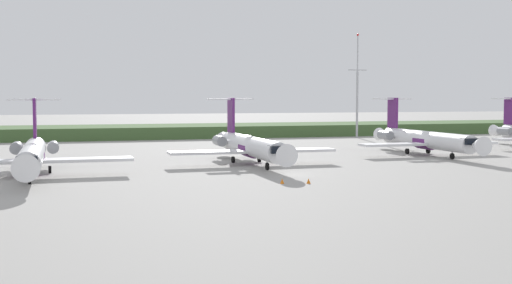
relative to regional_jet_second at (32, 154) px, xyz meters
The scene contains 8 objects.
ground_plane 36.33m from the regional_jet_second, 37.23° to the left, with size 500.00×500.00×0.00m, color #9E9B96.
grass_berm 75.06m from the regional_jet_second, 67.39° to the left, with size 320.00×20.00×2.65m, color #426033.
regional_jet_second is the anchor object (origin of this frame).
regional_jet_third 28.69m from the regional_jet_second, 11.92° to the left, with size 22.81×31.00×9.00m.
regional_jet_fourth 59.57m from the regional_jet_second, 11.43° to the left, with size 22.81×31.00×9.00m.
antenna_mast 86.82m from the regional_jet_second, 39.37° to the left, with size 4.40×0.50×23.11m.
safety_cone_front_marker 29.90m from the regional_jet_second, 30.71° to the right, with size 0.44×0.44×0.55m, color orange.
safety_cone_mid_marker 32.58m from the regional_jet_second, 29.20° to the right, with size 0.44×0.44×0.55m, color orange.
Camera 1 is at (-25.59, -73.48, 9.22)m, focal length 46.76 mm.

